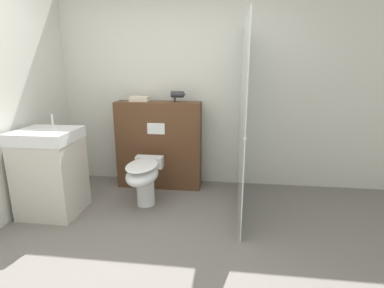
# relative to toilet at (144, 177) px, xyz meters

# --- Properties ---
(ground_plane) EXTENTS (12.00, 12.00, 0.00)m
(ground_plane) POSITION_rel_toilet_xyz_m (0.28, -1.03, -0.36)
(ground_plane) COLOR slate
(wall_back) EXTENTS (8.00, 0.06, 2.50)m
(wall_back) POSITION_rel_toilet_xyz_m (0.28, 0.87, 0.89)
(wall_back) COLOR silver
(wall_back) RESTS_ON ground_plane
(partition_panel) EXTENTS (1.09, 0.29, 1.13)m
(partition_panel) POSITION_rel_toilet_xyz_m (0.04, 0.63, 0.20)
(partition_panel) COLOR #51331E
(partition_panel) RESTS_ON ground_plane
(shower_glass) EXTENTS (0.04, 1.45, 2.02)m
(shower_glass) POSITION_rel_toilet_xyz_m (1.07, 0.12, 0.65)
(shower_glass) COLOR silver
(shower_glass) RESTS_ON ground_plane
(toilet) EXTENTS (0.34, 0.64, 0.52)m
(toilet) POSITION_rel_toilet_xyz_m (0.00, 0.00, 0.00)
(toilet) COLOR white
(toilet) RESTS_ON ground_plane
(sink_vanity) EXTENTS (0.60, 0.55, 1.07)m
(sink_vanity) POSITION_rel_toilet_xyz_m (-0.94, -0.27, 0.11)
(sink_vanity) COLOR beige
(sink_vanity) RESTS_ON ground_plane
(hair_drier) EXTENTS (0.19, 0.08, 0.13)m
(hair_drier) POSITION_rel_toilet_xyz_m (0.29, 0.65, 0.86)
(hair_drier) COLOR #2D2D33
(hair_drier) RESTS_ON partition_panel
(folded_towel) EXTENTS (0.23, 0.17, 0.06)m
(folded_towel) POSITION_rel_toilet_xyz_m (-0.21, 0.65, 0.80)
(folded_towel) COLOR beige
(folded_towel) RESTS_ON partition_panel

